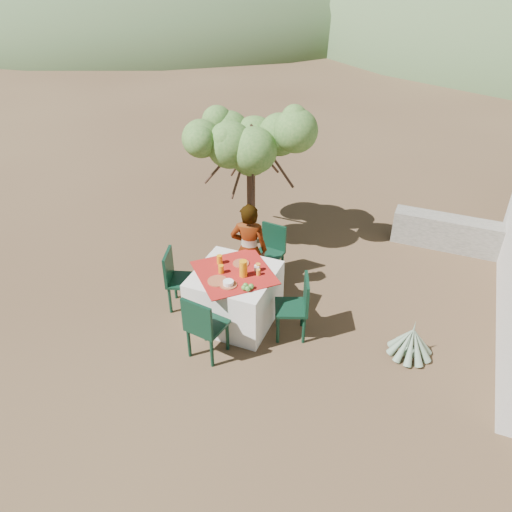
{
  "coord_description": "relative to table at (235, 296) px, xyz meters",
  "views": [
    {
      "loc": [
        2.96,
        -4.41,
        4.43
      ],
      "look_at": [
        0.83,
        0.77,
        0.81
      ],
      "focal_mm": 35.0,
      "sensor_mm": 36.0,
      "label": 1
    }
  ],
  "objects": [
    {
      "name": "chair_left",
      "position": [
        -0.84,
        -0.05,
        0.11
      ],
      "size": [
        0.51,
        0.51,
        0.88
      ],
      "rotation": [
        0.0,
        0.0,
        1.88
      ],
      "color": "black",
      "rests_on": "ground"
    },
    {
      "name": "jar_left",
      "position": [
        0.31,
        0.06,
        0.42
      ],
      "size": [
        0.05,
        0.05,
        0.08
      ],
      "primitive_type": "cylinder",
      "color": "orange",
      "rests_on": "table"
    },
    {
      "name": "fruit_cluster",
      "position": [
        0.3,
        -0.27,
        0.42
      ],
      "size": [
        0.14,
        0.13,
        0.07
      ],
      "color": "#4C8630",
      "rests_on": "table"
    },
    {
      "name": "table",
      "position": [
        0.0,
        0.0,
        0.0
      ],
      "size": [
        1.3,
        1.3,
        0.76
      ],
      "color": "white",
      "rests_on": "ground"
    },
    {
      "name": "white_bowl",
      "position": [
        0.05,
        -0.28,
        0.42
      ],
      "size": [
        0.13,
        0.13,
        0.05
      ],
      "primitive_type": "cylinder",
      "color": "white",
      "rests_on": "bowl_plate"
    },
    {
      "name": "glass_far",
      "position": [
        -0.26,
        0.12,
        0.44
      ],
      "size": [
        0.07,
        0.07,
        0.12
      ],
      "primitive_type": "cylinder",
      "color": "orange",
      "rests_on": "table"
    },
    {
      "name": "ground",
      "position": [
        -0.69,
        -0.37,
        -0.38
      ],
      "size": [
        160.0,
        160.0,
        0.0
      ],
      "primitive_type": "plane",
      "color": "#3E2B1C",
      "rests_on": "ground"
    },
    {
      "name": "plate_near",
      "position": [
        -0.11,
        -0.26,
        0.39
      ],
      "size": [
        0.25,
        0.25,
        0.01
      ],
      "primitive_type": "cylinder",
      "color": "brown",
      "rests_on": "table"
    },
    {
      "name": "plate_far",
      "position": [
        0.0,
        0.21,
        0.39
      ],
      "size": [
        0.22,
        0.22,
        0.01
      ],
      "primitive_type": "cylinder",
      "color": "brown",
      "rests_on": "table"
    },
    {
      "name": "chair_near",
      "position": [
        -0.04,
        -0.82,
        0.12
      ],
      "size": [
        0.47,
        0.47,
        0.91
      ],
      "rotation": [
        0.0,
        0.0,
        3.0
      ],
      "color": "black",
      "rests_on": "ground"
    },
    {
      "name": "jar_right",
      "position": [
        0.27,
        0.16,
        0.43
      ],
      "size": [
        0.06,
        0.06,
        0.1
      ],
      "primitive_type": "cylinder",
      "color": "orange",
      "rests_on": "table"
    },
    {
      "name": "juice_pitcher",
      "position": [
        0.14,
        -0.03,
        0.5
      ],
      "size": [
        0.1,
        0.1,
        0.23
      ],
      "primitive_type": "cylinder",
      "color": "orange",
      "rests_on": "table"
    },
    {
      "name": "shrub_tree",
      "position": [
        -0.51,
        1.98,
        1.28
      ],
      "size": [
        1.78,
        1.75,
        2.1
      ],
      "color": "#442D22",
      "rests_on": "ground"
    },
    {
      "name": "person",
      "position": [
        -0.07,
        0.64,
        0.33
      ],
      "size": [
        0.59,
        0.46,
        1.42
      ],
      "primitive_type": "imported",
      "rotation": [
        0.0,
        0.0,
        3.38
      ],
      "color": "#8C6651",
      "rests_on": "ground"
    },
    {
      "name": "hill_near_left",
      "position": [
        -18.69,
        29.63,
        -0.38
      ],
      "size": [
        40.0,
        40.0,
        16.0
      ],
      "primitive_type": "ellipsoid",
      "color": "#415831",
      "rests_on": "ground"
    },
    {
      "name": "chair_right",
      "position": [
        0.87,
        0.01,
        0.11
      ],
      "size": [
        0.53,
        0.53,
        0.88
      ],
      "rotation": [
        0.0,
        0.0,
        5.08
      ],
      "color": "black",
      "rests_on": "ground"
    },
    {
      "name": "glass_near",
      "position": [
        -0.15,
        -0.07,
        0.44
      ],
      "size": [
        0.07,
        0.07,
        0.11
      ],
      "primitive_type": "cylinder",
      "color": "orange",
      "rests_on": "table"
    },
    {
      "name": "stone_wall",
      "position": [
        2.91,
        3.03,
        -0.1
      ],
      "size": [
        2.6,
        0.35,
        0.55
      ],
      "primitive_type": "cube",
      "color": "gray",
      "rests_on": "ground"
    },
    {
      "name": "chair_far",
      "position": [
        0.08,
        1.13,
        0.09
      ],
      "size": [
        0.43,
        0.43,
        0.85
      ],
      "rotation": [
        0.0,
        0.0,
        -0.1
      ],
      "color": "black",
      "rests_on": "ground"
    },
    {
      "name": "agave",
      "position": [
        2.3,
        0.18,
        -0.18
      ],
      "size": [
        0.56,
        0.57,
        0.6
      ],
      "rotation": [
        0.0,
        0.0,
        0.38
      ],
      "color": "gray",
      "rests_on": "ground"
    },
    {
      "name": "bowl_plate",
      "position": [
        0.05,
        -0.28,
        0.39
      ],
      "size": [
        0.22,
        0.22,
        0.01
      ],
      "primitive_type": "cylinder",
      "color": "brown",
      "rests_on": "table"
    },
    {
      "name": "napkin_holder",
      "position": [
        0.26,
        0.14,
        0.42
      ],
      "size": [
        0.07,
        0.04,
        0.08
      ],
      "primitive_type": "cube",
      "rotation": [
        0.0,
        0.0,
        0.05
      ],
      "color": "white",
      "rests_on": "table"
    }
  ]
}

